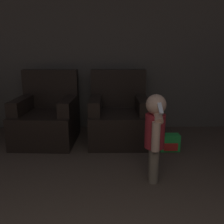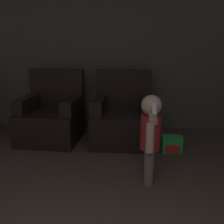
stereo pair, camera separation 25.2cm
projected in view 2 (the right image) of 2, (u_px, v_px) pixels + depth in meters
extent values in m
cube|color=#51493F|center=(108.00, 50.00, 4.05)|extent=(8.40, 0.05, 2.60)
cube|color=black|center=(51.00, 125.00, 3.69)|extent=(0.88, 0.91, 0.45)
cube|color=black|center=(57.00, 88.00, 3.90)|extent=(0.84, 0.20, 0.57)
cube|color=black|center=(28.00, 103.00, 3.65)|extent=(0.20, 0.71, 0.20)
cube|color=black|center=(72.00, 105.00, 3.57)|extent=(0.20, 0.71, 0.20)
cube|color=black|center=(122.00, 127.00, 3.62)|extent=(0.84, 0.87, 0.45)
cube|color=black|center=(123.00, 88.00, 3.83)|extent=(0.83, 0.17, 0.57)
cube|color=black|center=(99.00, 105.00, 3.56)|extent=(0.17, 0.70, 0.20)
cube|color=black|center=(146.00, 106.00, 3.51)|extent=(0.17, 0.70, 0.20)
cylinder|color=brown|center=(149.00, 163.00, 2.58)|extent=(0.10, 0.10, 0.36)
cylinder|color=brown|center=(149.00, 167.00, 2.48)|extent=(0.10, 0.10, 0.36)
cylinder|color=maroon|center=(150.00, 132.00, 2.44)|extent=(0.20, 0.20, 0.34)
sphere|color=tan|center=(151.00, 105.00, 2.37)|extent=(0.20, 0.20, 0.20)
cylinder|color=tan|center=(150.00, 138.00, 2.33)|extent=(0.08, 0.08, 0.29)
cylinder|color=tan|center=(153.00, 112.00, 2.39)|extent=(0.08, 0.29, 0.21)
cube|color=white|center=(154.00, 108.00, 2.25)|extent=(0.04, 0.16, 0.10)
cube|color=green|center=(172.00, 144.00, 3.26)|extent=(0.26, 0.14, 0.22)
cube|color=red|center=(173.00, 149.00, 3.19)|extent=(0.18, 0.02, 0.10)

